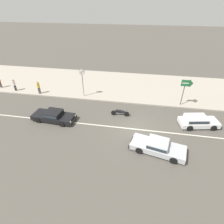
# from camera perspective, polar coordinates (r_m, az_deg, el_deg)

# --- Properties ---
(ground_plane) EXTENTS (160.00, 160.00, 0.00)m
(ground_plane) POSITION_cam_1_polar(r_m,az_deg,el_deg) (17.39, 7.64, -5.59)
(ground_plane) COLOR #544F47
(lane_centre_stripe) EXTENTS (50.40, 0.14, 0.01)m
(lane_centre_stripe) POSITION_cam_1_polar(r_m,az_deg,el_deg) (17.39, 7.64, -5.58)
(lane_centre_stripe) COLOR silver
(lane_centre_stripe) RESTS_ON ground
(kerb_strip) EXTENTS (68.00, 10.00, 0.15)m
(kerb_strip) POSITION_cam_1_polar(r_m,az_deg,el_deg) (25.79, 8.95, 8.20)
(kerb_strip) COLOR #ADA393
(kerb_strip) RESTS_ON ground
(sedan_silver_0) EXTENTS (4.77, 2.64, 1.06)m
(sedan_silver_0) POSITION_cam_1_polar(r_m,az_deg,el_deg) (15.18, 14.66, -10.76)
(sedan_silver_0) COLOR #B7BABF
(sedan_silver_0) RESTS_ON ground
(sedan_black_1) EXTENTS (4.58, 2.07, 1.06)m
(sedan_black_1) POSITION_cam_1_polar(r_m,az_deg,el_deg) (19.16, -18.52, -1.16)
(sedan_black_1) COLOR black
(sedan_black_1) RESTS_ON ground
(hatchback_white_3) EXTENTS (4.07, 2.25, 1.10)m
(hatchback_white_3) POSITION_cam_1_polar(r_m,az_deg,el_deg) (19.30, 26.19, -2.64)
(hatchback_white_3) COLOR white
(hatchback_white_3) RESTS_ON ground
(motorcycle_0) EXTENTS (1.99, 0.56, 0.80)m
(motorcycle_0) POSITION_cam_1_polar(r_m,az_deg,el_deg) (18.92, 2.72, -0.12)
(motorcycle_0) COLOR black
(motorcycle_0) RESTS_ON ground
(street_clock) EXTENTS (0.69, 0.22, 3.55)m
(street_clock) POSITION_cam_1_polar(r_m,az_deg,el_deg) (21.96, -9.75, 11.40)
(street_clock) COLOR #9E9EA3
(street_clock) RESTS_ON kerb_strip
(arrow_signboard) EXTENTS (1.27, 0.82, 3.18)m
(arrow_signboard) POSITION_cam_1_polar(r_m,az_deg,el_deg) (21.35, 24.13, 8.22)
(arrow_signboard) COLOR #4C4C51
(arrow_signboard) RESTS_ON kerb_strip
(pedestrian_near_clock) EXTENTS (0.34, 0.34, 1.70)m
(pedestrian_near_clock) POSITION_cam_1_polar(r_m,az_deg,el_deg) (24.87, -22.89, 7.66)
(pedestrian_near_clock) COLOR #333338
(pedestrian_near_clock) RESTS_ON kerb_strip
(pedestrian_mid_kerb) EXTENTS (0.34, 0.34, 1.61)m
(pedestrian_mid_kerb) POSITION_cam_1_polar(r_m,az_deg,el_deg) (27.18, -29.32, 7.92)
(pedestrian_mid_kerb) COLOR #333338
(pedestrian_mid_kerb) RESTS_ON kerb_strip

